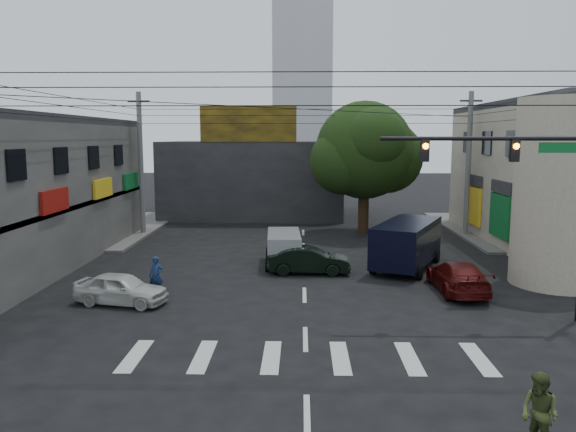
{
  "coord_description": "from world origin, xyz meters",
  "views": [
    {
      "loc": [
        -0.15,
        -20.06,
        6.35
      ],
      "look_at": [
        -0.72,
        4.0,
        2.96
      ],
      "focal_mm": 35.0,
      "sensor_mm": 36.0,
      "label": 1
    }
  ],
  "objects_px": {
    "dark_sedan": "(309,260)",
    "silver_minivan": "(284,249)",
    "street_tree": "(365,151)",
    "maroon_sedan": "(458,277)",
    "navy_van": "(407,245)",
    "utility_pole_far_right": "(468,165)",
    "white_compact": "(121,289)",
    "traffic_gantry": "(538,183)",
    "traffic_officer": "(156,276)",
    "utility_pole_far_left": "(141,164)",
    "pedestrian_olive": "(540,414)"
  },
  "relations": [
    {
      "from": "silver_minivan",
      "to": "traffic_officer",
      "type": "relative_size",
      "value": 2.46
    },
    {
      "from": "utility_pole_far_right",
      "to": "silver_minivan",
      "type": "distance_m",
      "value": 14.88
    },
    {
      "from": "utility_pole_far_right",
      "to": "traffic_officer",
      "type": "relative_size",
      "value": 5.83
    },
    {
      "from": "maroon_sedan",
      "to": "pedestrian_olive",
      "type": "distance_m",
      "value": 12.12
    },
    {
      "from": "street_tree",
      "to": "traffic_officer",
      "type": "distance_m",
      "value": 18.71
    },
    {
      "from": "utility_pole_far_right",
      "to": "traffic_officer",
      "type": "height_order",
      "value": "utility_pole_far_right"
    },
    {
      "from": "utility_pole_far_left",
      "to": "dark_sedan",
      "type": "height_order",
      "value": "utility_pole_far_left"
    },
    {
      "from": "dark_sedan",
      "to": "navy_van",
      "type": "bearing_deg",
      "value": -74.78
    },
    {
      "from": "maroon_sedan",
      "to": "street_tree",
      "type": "bearing_deg",
      "value": -81.54
    },
    {
      "from": "maroon_sedan",
      "to": "traffic_officer",
      "type": "relative_size",
      "value": 2.81
    },
    {
      "from": "dark_sedan",
      "to": "utility_pole_far_right",
      "type": "bearing_deg",
      "value": -43.68
    },
    {
      "from": "utility_pole_far_left",
      "to": "navy_van",
      "type": "xyz_separation_m",
      "value": [
        15.5,
        -9.16,
        -3.46
      ]
    },
    {
      "from": "street_tree",
      "to": "silver_minivan",
      "type": "height_order",
      "value": "street_tree"
    },
    {
      "from": "utility_pole_far_right",
      "to": "silver_minivan",
      "type": "bearing_deg",
      "value": -143.06
    },
    {
      "from": "white_compact",
      "to": "pedestrian_olive",
      "type": "bearing_deg",
      "value": -118.38
    },
    {
      "from": "navy_van",
      "to": "traffic_gantry",
      "type": "bearing_deg",
      "value": -135.75
    },
    {
      "from": "traffic_officer",
      "to": "pedestrian_olive",
      "type": "bearing_deg",
      "value": -44.34
    },
    {
      "from": "pedestrian_olive",
      "to": "street_tree",
      "type": "bearing_deg",
      "value": 153.24
    },
    {
      "from": "traffic_gantry",
      "to": "silver_minivan",
      "type": "bearing_deg",
      "value": 136.56
    },
    {
      "from": "utility_pole_far_right",
      "to": "dark_sedan",
      "type": "xyz_separation_m",
      "value": [
        -10.28,
        -10.36,
        -3.96
      ]
    },
    {
      "from": "maroon_sedan",
      "to": "utility_pole_far_left",
      "type": "bearing_deg",
      "value": -39.18
    },
    {
      "from": "street_tree",
      "to": "pedestrian_olive",
      "type": "distance_m",
      "value": 26.77
    },
    {
      "from": "silver_minivan",
      "to": "dark_sedan",
      "type": "bearing_deg",
      "value": -147.42
    },
    {
      "from": "traffic_gantry",
      "to": "dark_sedan",
      "type": "xyz_separation_m",
      "value": [
        -7.61,
        6.64,
        -4.19
      ]
    },
    {
      "from": "pedestrian_olive",
      "to": "navy_van",
      "type": "bearing_deg",
      "value": 150.58
    },
    {
      "from": "traffic_gantry",
      "to": "white_compact",
      "type": "height_order",
      "value": "traffic_gantry"
    },
    {
      "from": "white_compact",
      "to": "maroon_sedan",
      "type": "relative_size",
      "value": 0.86
    },
    {
      "from": "maroon_sedan",
      "to": "navy_van",
      "type": "height_order",
      "value": "navy_van"
    },
    {
      "from": "utility_pole_far_right",
      "to": "maroon_sedan",
      "type": "relative_size",
      "value": 2.07
    },
    {
      "from": "street_tree",
      "to": "utility_pole_far_left",
      "type": "distance_m",
      "value": 14.56
    },
    {
      "from": "street_tree",
      "to": "dark_sedan",
      "type": "bearing_deg",
      "value": -108.42
    },
    {
      "from": "street_tree",
      "to": "maroon_sedan",
      "type": "bearing_deg",
      "value": -80.81
    },
    {
      "from": "traffic_gantry",
      "to": "maroon_sedan",
      "type": "bearing_deg",
      "value": 112.37
    },
    {
      "from": "dark_sedan",
      "to": "silver_minivan",
      "type": "bearing_deg",
      "value": 36.48
    },
    {
      "from": "maroon_sedan",
      "to": "navy_van",
      "type": "relative_size",
      "value": 0.73
    },
    {
      "from": "silver_minivan",
      "to": "navy_van",
      "type": "xyz_separation_m",
      "value": [
        6.0,
        -0.51,
        0.32
      ]
    },
    {
      "from": "utility_pole_far_left",
      "to": "navy_van",
      "type": "relative_size",
      "value": 1.52
    },
    {
      "from": "traffic_gantry",
      "to": "dark_sedan",
      "type": "height_order",
      "value": "traffic_gantry"
    },
    {
      "from": "street_tree",
      "to": "utility_pole_far_right",
      "type": "distance_m",
      "value": 6.63
    },
    {
      "from": "street_tree",
      "to": "traffic_gantry",
      "type": "distance_m",
      "value": 18.42
    },
    {
      "from": "utility_pole_far_left",
      "to": "utility_pole_far_right",
      "type": "height_order",
      "value": "same"
    },
    {
      "from": "white_compact",
      "to": "maroon_sedan",
      "type": "bearing_deg",
      "value": -69.23
    },
    {
      "from": "maroon_sedan",
      "to": "navy_van",
      "type": "bearing_deg",
      "value": -73.3
    },
    {
      "from": "traffic_officer",
      "to": "dark_sedan",
      "type": "bearing_deg",
      "value": 33.29
    },
    {
      "from": "white_compact",
      "to": "navy_van",
      "type": "height_order",
      "value": "navy_van"
    },
    {
      "from": "maroon_sedan",
      "to": "pedestrian_olive",
      "type": "relative_size",
      "value": 2.62
    },
    {
      "from": "traffic_gantry",
      "to": "maroon_sedan",
      "type": "distance_m",
      "value": 5.75
    },
    {
      "from": "dark_sedan",
      "to": "traffic_officer",
      "type": "bearing_deg",
      "value": 122.16
    },
    {
      "from": "street_tree",
      "to": "pedestrian_olive",
      "type": "bearing_deg",
      "value": -88.58
    },
    {
      "from": "dark_sedan",
      "to": "pedestrian_olive",
      "type": "relative_size",
      "value": 2.3
    }
  ]
}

